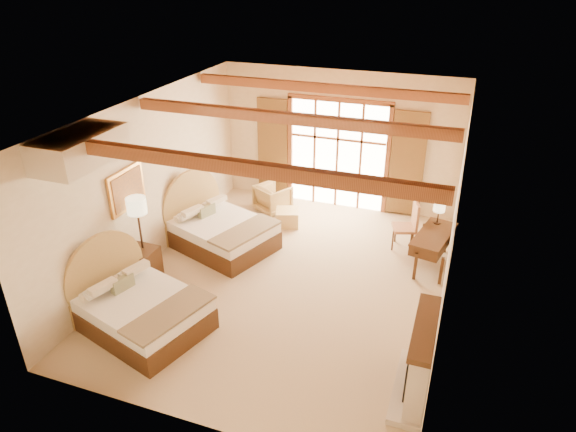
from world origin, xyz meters
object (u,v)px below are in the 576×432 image
at_px(armchair, 273,198).
at_px(desk, 432,248).
at_px(bed_near, 135,307).
at_px(nightstand, 142,265).
at_px(bed_far, 216,229).

xyz_separation_m(armchair, desk, (3.75, -1.21, 0.05)).
distance_m(bed_near, armchair, 4.74).
height_order(bed_near, nightstand, bed_near).
bearing_deg(desk, bed_near, -128.50).
bearing_deg(desk, bed_far, -157.95).
distance_m(nightstand, armchair, 3.74).
xyz_separation_m(bed_near, armchair, (0.53, 4.71, -0.06)).
relative_size(bed_near, bed_far, 0.95).
height_order(bed_far, armchair, bed_far).
distance_m(bed_far, armchair, 2.00).
height_order(bed_far, nightstand, bed_far).
distance_m(bed_far, desk, 4.30).
xyz_separation_m(nightstand, armchair, (1.20, 3.54, -0.00)).
distance_m(bed_near, desk, 5.53).
xyz_separation_m(bed_far, desk, (4.23, 0.73, -0.01)).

